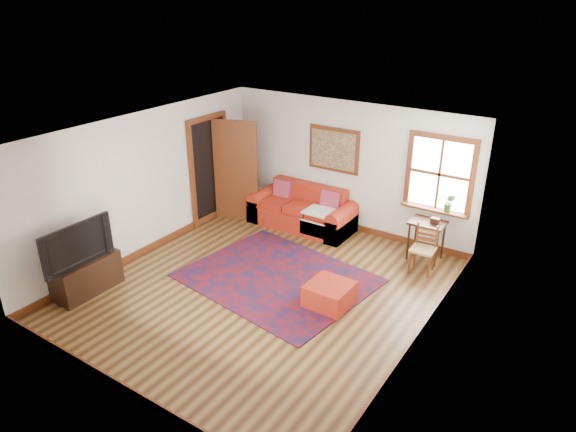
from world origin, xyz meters
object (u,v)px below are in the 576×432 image
Objects in this scene: side_table at (427,228)px; media_cabinet at (86,275)px; red_ottoman at (330,295)px; ladder_back_chair at (424,247)px; red_leather_sofa at (303,213)px.

media_cabinet is at bearing -135.81° from side_table.
red_ottoman is 1.95m from ladder_back_chair.
ladder_back_chair is at bearing -8.71° from red_leather_sofa.
ladder_back_chair is at bearing 40.38° from media_cabinet.
red_leather_sofa is at bearing 131.12° from red_ottoman.
side_table reaches higher than media_cabinet.
red_leather_sofa is 2.03× the size of media_cabinet.
red_leather_sofa is 2.83m from red_ottoman.
red_ottoman is 0.60× the size of media_cabinet.
side_table is (0.68, 2.16, 0.41)m from red_ottoman.
ladder_back_chair is (0.10, -0.40, -0.16)m from side_table.
red_leather_sofa is at bearing 171.29° from ladder_back_chair.
media_cabinet is at bearing -111.21° from red_leather_sofa.
side_table is at bearing 73.51° from red_ottoman.
red_leather_sofa is at bearing -179.98° from side_table.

